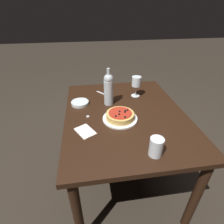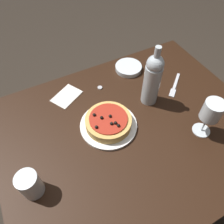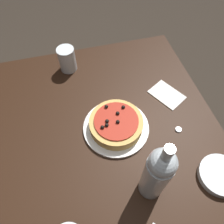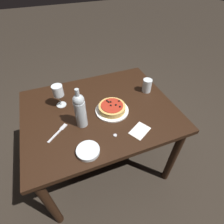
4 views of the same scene
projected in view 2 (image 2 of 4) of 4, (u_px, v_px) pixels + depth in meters
ground_plane at (124, 187)px, 1.54m from camera, size 14.00×14.00×0.00m
dining_table at (130, 140)px, 1.03m from camera, size 1.14×0.90×0.74m
dinner_plate at (109, 125)px, 0.96m from camera, size 0.25×0.25×0.01m
pizza at (108, 121)px, 0.94m from camera, size 0.20×0.20×0.06m
wine_glass at (212, 112)px, 0.84m from camera, size 0.08×0.08×0.18m
wine_bottle at (152, 79)px, 0.95m from camera, size 0.08×0.08×0.30m
water_cup at (30, 185)px, 0.74m from camera, size 0.08×0.08×0.11m
side_bowl at (128, 68)px, 1.19m from camera, size 0.14×0.14×0.02m
fork at (175, 86)px, 1.11m from camera, size 0.15×0.13×0.00m
paper_napkin at (67, 96)px, 1.07m from camera, size 0.17×0.15×0.00m
bottle_cap at (100, 88)px, 1.11m from camera, size 0.02×0.02×0.01m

